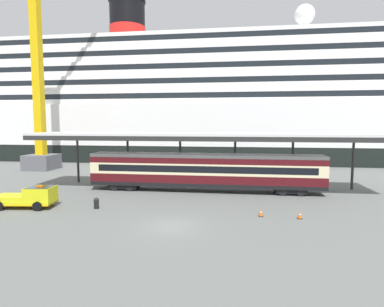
{
  "coord_description": "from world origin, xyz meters",
  "views": [
    {
      "loc": [
        4.47,
        -21.68,
        7.44
      ],
      "look_at": [
        0.4,
        8.47,
        4.5
      ],
      "focal_mm": 29.28,
      "sensor_mm": 36.0,
      "label": 1
    }
  ],
  "objects_px": {
    "traffic_cone_near": "(261,213)",
    "dockside_crane": "(44,66)",
    "quay_bollard": "(96,203)",
    "service_truck": "(30,197)",
    "cruise_ship": "(134,106)",
    "traffic_cone_mid": "(300,215)",
    "train_carriage": "(205,170)"
  },
  "relations": [
    {
      "from": "traffic_cone_near",
      "to": "traffic_cone_mid",
      "type": "height_order",
      "value": "traffic_cone_near"
    },
    {
      "from": "traffic_cone_mid",
      "to": "quay_bollard",
      "type": "height_order",
      "value": "quay_bollard"
    },
    {
      "from": "service_truck",
      "to": "dockside_crane",
      "type": "distance_m",
      "value": 29.13
    },
    {
      "from": "traffic_cone_near",
      "to": "dockside_crane",
      "type": "height_order",
      "value": "dockside_crane"
    },
    {
      "from": "quay_bollard",
      "to": "train_carriage",
      "type": "bearing_deg",
      "value": 43.63
    },
    {
      "from": "traffic_cone_mid",
      "to": "train_carriage",
      "type": "bearing_deg",
      "value": 132.79
    },
    {
      "from": "cruise_ship",
      "to": "traffic_cone_mid",
      "type": "distance_m",
      "value": 54.77
    },
    {
      "from": "service_truck",
      "to": "traffic_cone_mid",
      "type": "distance_m",
      "value": 22.97
    },
    {
      "from": "train_carriage",
      "to": "quay_bollard",
      "type": "height_order",
      "value": "train_carriage"
    },
    {
      "from": "cruise_ship",
      "to": "quay_bollard",
      "type": "bearing_deg",
      "value": -76.04
    },
    {
      "from": "quay_bollard",
      "to": "cruise_ship",
      "type": "bearing_deg",
      "value": 103.96
    },
    {
      "from": "service_truck",
      "to": "traffic_cone_mid",
      "type": "relative_size",
      "value": 9.11
    },
    {
      "from": "train_carriage",
      "to": "traffic_cone_near",
      "type": "xyz_separation_m",
      "value": [
        5.34,
        -8.76,
        -2.01
      ]
    },
    {
      "from": "traffic_cone_near",
      "to": "quay_bollard",
      "type": "height_order",
      "value": "quay_bollard"
    },
    {
      "from": "traffic_cone_near",
      "to": "dockside_crane",
      "type": "bearing_deg",
      "value": 146.04
    },
    {
      "from": "service_truck",
      "to": "traffic_cone_mid",
      "type": "xyz_separation_m",
      "value": [
        22.96,
        -0.14,
        -0.7
      ]
    },
    {
      "from": "service_truck",
      "to": "cruise_ship",
      "type": "bearing_deg",
      "value": 96.61
    },
    {
      "from": "service_truck",
      "to": "dockside_crane",
      "type": "relative_size",
      "value": 0.1
    },
    {
      "from": "cruise_ship",
      "to": "dockside_crane",
      "type": "relative_size",
      "value": 2.42
    },
    {
      "from": "service_truck",
      "to": "quay_bollard",
      "type": "bearing_deg",
      "value": 4.94
    },
    {
      "from": "cruise_ship",
      "to": "traffic_cone_mid",
      "type": "bearing_deg",
      "value": -58.25
    },
    {
      "from": "cruise_ship",
      "to": "train_carriage",
      "type": "distance_m",
      "value": 42.66
    },
    {
      "from": "train_carriage",
      "to": "quay_bollard",
      "type": "bearing_deg",
      "value": -136.37
    },
    {
      "from": "traffic_cone_near",
      "to": "dockside_crane",
      "type": "relative_size",
      "value": 0.01
    },
    {
      "from": "traffic_cone_mid",
      "to": "dockside_crane",
      "type": "xyz_separation_m",
      "value": [
        -34.97,
        21.77,
        16.07
      ]
    },
    {
      "from": "dockside_crane",
      "to": "service_truck",
      "type": "bearing_deg",
      "value": -60.96
    },
    {
      "from": "train_carriage",
      "to": "traffic_cone_mid",
      "type": "relative_size",
      "value": 42.54
    },
    {
      "from": "traffic_cone_near",
      "to": "quay_bollard",
      "type": "bearing_deg",
      "value": 178.26
    },
    {
      "from": "cruise_ship",
      "to": "service_truck",
      "type": "relative_size",
      "value": 24.71
    },
    {
      "from": "train_carriage",
      "to": "traffic_cone_near",
      "type": "relative_size",
      "value": 40.89
    },
    {
      "from": "cruise_ship",
      "to": "dockside_crane",
      "type": "height_order",
      "value": "dockside_crane"
    },
    {
      "from": "cruise_ship",
      "to": "traffic_cone_near",
      "type": "bearing_deg",
      "value": -60.91
    }
  ]
}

